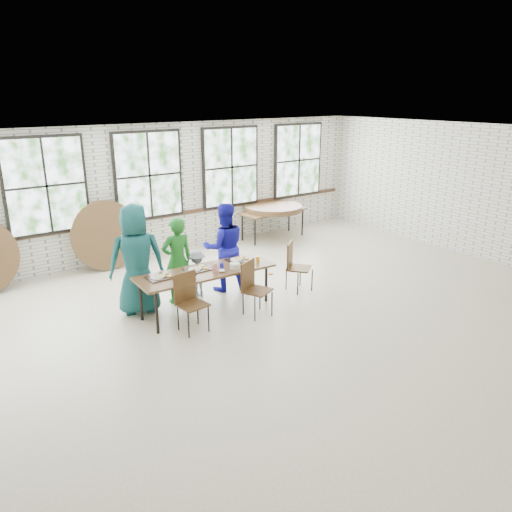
# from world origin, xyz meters

# --- Properties ---
(room) EXTENTS (12.00, 12.00, 12.00)m
(room) POSITION_xyz_m (0.00, 4.44, 1.83)
(room) COLOR beige
(room) RESTS_ON ground
(dining_table) EXTENTS (2.43, 0.91, 0.74)m
(dining_table) POSITION_xyz_m (-0.61, 1.03, 0.69)
(dining_table) COLOR brown
(dining_table) RESTS_ON ground
(chair_near_left) EXTENTS (0.47, 0.46, 0.95)m
(chair_near_left) POSITION_xyz_m (-1.20, 0.57, 0.56)
(chair_near_left) COLOR #4C3219
(chair_near_left) RESTS_ON ground
(chair_near_right) EXTENTS (0.55, 0.54, 0.95)m
(chair_near_right) POSITION_xyz_m (-0.05, 0.43, 0.56)
(chair_near_right) COLOR #4C3219
(chair_near_right) RESTS_ON ground
(chair_spare) EXTENTS (0.58, 0.58, 0.95)m
(chair_spare) POSITION_xyz_m (1.24, 0.85, 0.56)
(chair_spare) COLOR #4C3219
(chair_spare) RESTS_ON ground
(adult_teal) EXTENTS (1.07, 0.85, 1.91)m
(adult_teal) POSITION_xyz_m (-1.56, 1.68, 0.96)
(adult_teal) COLOR #164755
(adult_teal) RESTS_ON ground
(adult_green) EXTENTS (0.60, 0.43, 1.57)m
(adult_green) POSITION_xyz_m (-0.80, 1.68, 0.79)
(adult_green) COLOR #1C691F
(adult_green) RESTS_ON ground
(toddler) EXTENTS (0.61, 0.37, 0.91)m
(toddler) POSITION_xyz_m (-0.42, 1.68, 0.45)
(toddler) COLOR #14273F
(toddler) RESTS_ON ground
(adult_blue) EXTENTS (0.99, 0.88, 1.70)m
(adult_blue) POSITION_xyz_m (0.20, 1.68, 0.85)
(adult_blue) COLOR #1716A0
(adult_blue) RESTS_ON ground
(storage_table) EXTENTS (1.85, 0.89, 0.74)m
(storage_table) POSITION_xyz_m (3.16, 3.94, 0.69)
(storage_table) COLOR brown
(storage_table) RESTS_ON ground
(tabletop_clutter) EXTENTS (2.02, 0.60, 0.11)m
(tabletop_clutter) POSITION_xyz_m (-0.52, 1.01, 0.77)
(tabletop_clutter) COLOR black
(tabletop_clutter) RESTS_ON dining_table
(round_tops_stacked) EXTENTS (1.50, 1.50, 0.13)m
(round_tops_stacked) POSITION_xyz_m (3.16, 3.94, 0.80)
(round_tops_stacked) COLOR brown
(round_tops_stacked) RESTS_ON storage_table
(round_tops_leaning) EXTENTS (4.00, 0.48, 1.48)m
(round_tops_leaning) POSITION_xyz_m (-2.84, 4.20, 0.74)
(round_tops_leaning) COLOR brown
(round_tops_leaning) RESTS_ON ground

